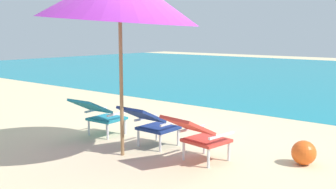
% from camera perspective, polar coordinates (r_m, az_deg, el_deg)
% --- Properties ---
extents(ground_plane, '(40.00, 40.00, 0.00)m').
position_cam_1_polar(ground_plane, '(9.44, 14.37, -1.84)').
color(ground_plane, beige).
extents(lounge_chair_left, '(0.59, 0.90, 0.68)m').
position_cam_1_polar(lounge_chair_left, '(6.61, -9.91, -2.66)').
color(lounge_chair_left, teal).
rests_on(lounge_chair_left, ground_plane).
extents(lounge_chair_center, '(0.55, 0.88, 0.68)m').
position_cam_1_polar(lounge_chair_center, '(5.87, -2.54, -3.99)').
color(lounge_chair_center, navy).
rests_on(lounge_chair_center, ground_plane).
extents(lounge_chair_right, '(0.64, 0.93, 0.68)m').
position_cam_1_polar(lounge_chair_right, '(5.22, 4.33, -5.67)').
color(lounge_chair_right, red).
rests_on(lounge_chair_right, ground_plane).
extents(beach_ball, '(0.32, 0.32, 0.32)m').
position_cam_1_polar(beach_ball, '(5.51, 19.02, -7.96)').
color(beach_ball, '#EA5619').
rests_on(beach_ball, ground_plane).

